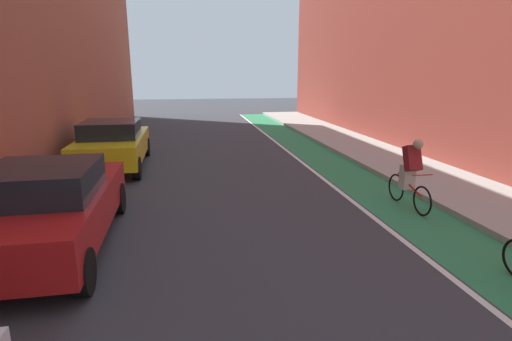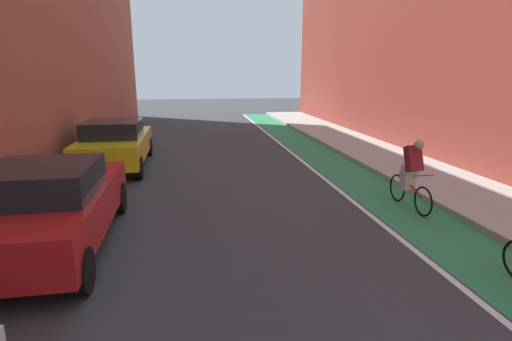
{
  "view_description": "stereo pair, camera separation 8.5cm",
  "coord_description": "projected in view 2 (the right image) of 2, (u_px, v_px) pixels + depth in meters",
  "views": [
    {
      "loc": [
        -1.01,
        3.74,
        2.98
      ],
      "look_at": [
        0.28,
        11.28,
        1.09
      ],
      "focal_mm": 27.7,
      "sensor_mm": 36.0,
      "label": 1
    },
    {
      "loc": [
        -0.93,
        3.72,
        2.98
      ],
      "look_at": [
        0.28,
        11.28,
        1.09
      ],
      "focal_mm": 27.7,
      "sensor_mm": 36.0,
      "label": 2
    }
  ],
  "objects": [
    {
      "name": "cyclist_trailing",
      "position": [
        411.0,
        173.0,
        8.8
      ],
      "size": [
        0.48,
        1.7,
        1.6
      ],
      "color": "black",
      "rests_on": "ground"
    },
    {
      "name": "building_facade_right",
      "position": [
        448.0,
        40.0,
        14.28
      ],
      "size": [
        2.4,
        30.88,
        8.28
      ],
      "primitive_type": "cube",
      "color": "brown",
      "rests_on": "ground"
    },
    {
      "name": "parked_sedan_red",
      "position": [
        48.0,
        206.0,
        6.72
      ],
      "size": [
        2.05,
        4.47,
        1.53
      ],
      "color": "red",
      "rests_on": "ground"
    },
    {
      "name": "parked_sedan_yellow_cab",
      "position": [
        115.0,
        143.0,
        12.68
      ],
      "size": [
        2.02,
        4.55,
        1.53
      ],
      "color": "yellow",
      "rests_on": "ground"
    },
    {
      "name": "sidewalk_right",
      "position": [
        402.0,
        164.0,
        12.96
      ],
      "size": [
        2.63,
        34.88,
        0.14
      ],
      "primitive_type": "cube",
      "color": "#A8A59E",
      "rests_on": "ground"
    },
    {
      "name": "bike_lane_paint",
      "position": [
        340.0,
        169.0,
        12.65
      ],
      "size": [
        1.6,
        34.88,
        0.0
      ],
      "primitive_type": "cube",
      "color": "#2D8451",
      "rests_on": "ground"
    },
    {
      "name": "lane_divider_stripe",
      "position": [
        313.0,
        170.0,
        12.51
      ],
      "size": [
        0.12,
        34.88,
        0.0
      ],
      "primitive_type": "cube",
      "color": "white",
      "rests_on": "ground"
    },
    {
      "name": "ground_plane",
      "position": [
        232.0,
        192.0,
        10.17
      ],
      "size": [
        76.73,
        76.73,
        0.0
      ],
      "primitive_type": "plane",
      "color": "#38383D"
    }
  ]
}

